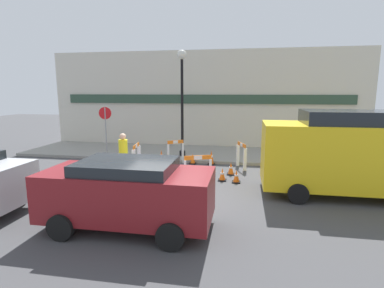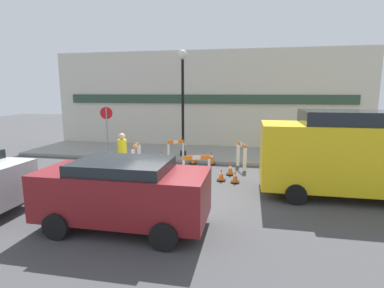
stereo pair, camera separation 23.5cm
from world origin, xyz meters
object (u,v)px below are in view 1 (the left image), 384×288
Objects in this scene: streetlamp_post at (182,89)px; stop_sign at (106,123)px; person_pedestrian at (338,134)px; parked_car_1 at (128,190)px; work_van at (350,151)px; person_worker at (123,156)px.

streetlamp_post reaches higher than stop_sign.
parked_car_1 is (-7.43, -9.92, -0.16)m from person_pedestrian.
streetlamp_post is 2.12× the size of stop_sign.
work_van is (9.87, -3.95, -0.27)m from stop_sign.
person_pedestrian reaches higher than parked_car_1.
streetlamp_post is 8.03m from parked_car_1.
person_pedestrian is at bearing -11.80° from person_worker.
parked_car_1 is 6.73m from work_van.
stop_sign is 10.63m from work_van.
parked_car_1 is at bearing 106.24° from stop_sign.
work_van is at bearing -48.69° from person_worker.
stop_sign is at bearing 158.18° from work_van.
person_pedestrian is 12.40m from parked_car_1.
person_pedestrian is at bearing 53.16° from parked_car_1.
work_van is at bearing 53.01° from person_pedestrian.
stop_sign is 4.65m from person_worker.
streetlamp_post is 8.35m from person_pedestrian.
streetlamp_post is at bearing 25.94° from person_worker.
work_van is (7.37, -0.10, 0.46)m from person_worker.
streetlamp_post is 5.03m from person_worker.
person_pedestrian is (8.95, 6.53, 0.11)m from person_worker.
work_van reaches higher than person_worker.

